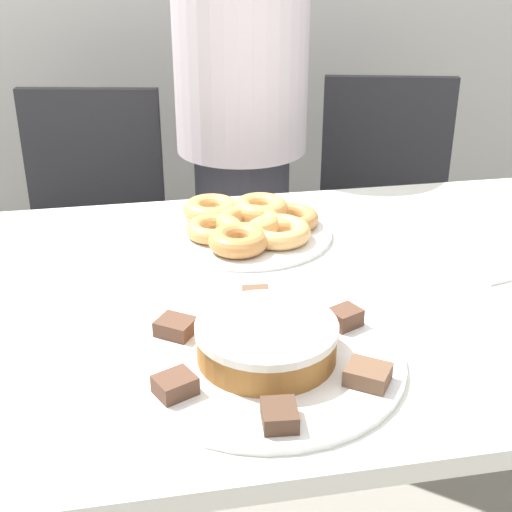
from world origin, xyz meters
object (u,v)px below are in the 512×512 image
(plate_donuts, at_px, (249,233))
(napkin, at_px, (502,262))
(person_standing, at_px, (242,130))
(frosted_cake, at_px, (267,340))
(plate_cake, at_px, (266,359))
(office_chair_left, at_px, (91,264))
(office_chair_right, at_px, (385,240))

(plate_donuts, bearing_deg, napkin, -25.91)
(person_standing, height_order, napkin, person_standing)
(plate_donuts, xyz_separation_m, frosted_cake, (-0.05, -0.43, 0.03))
(plate_donuts, relative_size, napkin, 1.80)
(plate_donuts, bearing_deg, plate_cake, -96.79)
(plate_cake, xyz_separation_m, napkin, (0.48, 0.23, -0.00))
(person_standing, bearing_deg, frosted_cake, -97.56)
(office_chair_left, xyz_separation_m, plate_cake, (0.30, -1.06, 0.34))
(office_chair_left, xyz_separation_m, napkin, (0.77, -0.84, 0.34))
(napkin, bearing_deg, plate_cake, -154.30)
(office_chair_right, bearing_deg, person_standing, -157.29)
(office_chair_left, relative_size, frosted_cake, 4.51)
(frosted_cake, bearing_deg, plate_donuts, 83.21)
(napkin, bearing_deg, office_chair_left, 132.72)
(person_standing, bearing_deg, napkin, -65.75)
(frosted_cake, distance_m, napkin, 0.53)
(plate_cake, height_order, plate_donuts, same)
(office_chair_left, distance_m, napkin, 1.19)
(plate_donuts, height_order, frosted_cake, frosted_cake)
(person_standing, height_order, office_chair_left, person_standing)
(plate_cake, distance_m, napkin, 0.53)
(person_standing, xyz_separation_m, plate_donuts, (-0.08, -0.56, -0.05))
(person_standing, bearing_deg, plate_donuts, -98.16)
(office_chair_right, relative_size, frosted_cake, 4.51)
(plate_cake, relative_size, plate_donuts, 1.19)
(office_chair_right, bearing_deg, office_chair_left, -166.28)
(person_standing, distance_m, frosted_cake, 1.00)
(plate_cake, relative_size, frosted_cake, 1.96)
(person_standing, xyz_separation_m, office_chair_right, (0.45, 0.07, -0.39))
(person_standing, height_order, plate_cake, person_standing)
(office_chair_left, xyz_separation_m, office_chair_right, (0.88, -0.00, 0.00))
(frosted_cake, bearing_deg, office_chair_left, 105.53)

